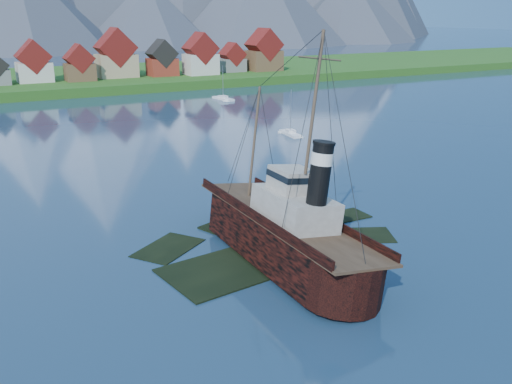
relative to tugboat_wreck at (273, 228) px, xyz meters
name	(u,v)px	position (x,y,z in m)	size (l,w,h in m)	color
ground	(263,252)	(-0.50, 1.32, -3.20)	(1400.00, 1400.00, 0.00)	#1B334C
shoal	(268,245)	(1.28, 3.47, -3.55)	(31.71, 21.24, 1.14)	black
shore_bank	(36,85)	(-0.50, 171.32, -3.20)	(600.00, 80.00, 3.20)	#1D4B15
seawall	(54,99)	(-0.50, 133.32, -3.20)	(600.00, 2.50, 2.00)	#3F3D38
tugboat_wreck	(273,228)	(0.00, 0.00, 0.00)	(7.49, 32.26, 25.57)	black
sailboat_d	(290,134)	(35.13, 53.41, -2.97)	(2.72, 7.73, 10.33)	white
sailboat_e	(223,99)	(44.25, 107.07, -2.97)	(3.51, 9.40, 10.64)	white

